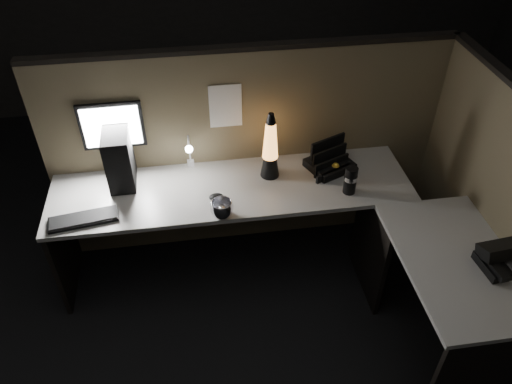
{
  "coord_description": "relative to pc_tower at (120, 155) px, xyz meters",
  "views": [
    {
      "loc": [
        -0.36,
        -1.86,
        2.74
      ],
      "look_at": [
        -0.03,
        0.35,
        0.88
      ],
      "focal_mm": 35.0,
      "sensor_mm": 36.0,
      "label": 1
    }
  ],
  "objects": [
    {
      "name": "floor",
      "position": [
        0.83,
        -0.8,
        -0.92
      ],
      "size": [
        6.0,
        6.0,
        0.0
      ],
      "primitive_type": "plane",
      "color": "black",
      "rests_on": "ground"
    },
    {
      "name": "room_shell",
      "position": [
        0.83,
        -0.8,
        0.7
      ],
      "size": [
        6.0,
        6.0,
        6.0
      ],
      "color": "silver",
      "rests_on": "ground"
    },
    {
      "name": "partition_back",
      "position": [
        0.83,
        0.13,
        -0.17
      ],
      "size": [
        2.66,
        0.06,
        1.5
      ],
      "primitive_type": "cube",
      "color": "brown",
      "rests_on": "ground"
    },
    {
      "name": "partition_right",
      "position": [
        2.16,
        -0.7,
        -0.17
      ],
      "size": [
        0.06,
        1.66,
        1.5
      ],
      "primitive_type": "cube",
      "color": "brown",
      "rests_on": "ground"
    },
    {
      "name": "desk",
      "position": [
        1.01,
        -0.55,
        -0.33
      ],
      "size": [
        2.6,
        1.6,
        0.73
      ],
      "color": "#ABA9A2",
      "rests_on": "ground"
    },
    {
      "name": "pc_tower",
      "position": [
        0.0,
        0.0,
        0.0
      ],
      "size": [
        0.17,
        0.36,
        0.37
      ],
      "primitive_type": "cube",
      "rotation": [
        0.0,
        0.0,
        0.02
      ],
      "color": "black",
      "rests_on": "desk"
    },
    {
      "name": "monitor",
      "position": [
        -0.02,
        0.09,
        0.12
      ],
      "size": [
        0.39,
        0.17,
        0.5
      ],
      "rotation": [
        0.0,
        0.0,
        0.02
      ],
      "color": "black",
      "rests_on": "desk"
    },
    {
      "name": "keyboard",
      "position": [
        -0.22,
        -0.38,
        -0.18
      ],
      "size": [
        0.41,
        0.19,
        0.02
      ],
      "primitive_type": "cube",
      "rotation": [
        0.0,
        0.0,
        0.15
      ],
      "color": "black",
      "rests_on": "desk"
    },
    {
      "name": "mouse",
      "position": [
        0.58,
        -0.3,
        -0.17
      ],
      "size": [
        0.09,
        0.07,
        0.04
      ],
      "primitive_type": "ellipsoid",
      "rotation": [
        0.0,
        0.0,
        0.04
      ],
      "color": "black",
      "rests_on": "desk"
    },
    {
      "name": "clip_lamp",
      "position": [
        0.44,
        0.01,
        -0.04
      ],
      "size": [
        0.05,
        0.2,
        0.25
      ],
      "color": "white",
      "rests_on": "desk"
    },
    {
      "name": "organizer",
      "position": [
        1.35,
        -0.08,
        -0.14
      ],
      "size": [
        0.34,
        0.32,
        0.21
      ],
      "rotation": [
        0.0,
        0.0,
        0.4
      ],
      "color": "black",
      "rests_on": "desk"
    },
    {
      "name": "lava_lamp",
      "position": [
        0.95,
        -0.1,
        0.01
      ],
      "size": [
        0.12,
        0.12,
        0.46
      ],
      "color": "black",
      "rests_on": "desk"
    },
    {
      "name": "travel_mug",
      "position": [
        1.41,
        -0.35,
        -0.09
      ],
      "size": [
        0.08,
        0.08,
        0.19
      ],
      "primitive_type": "cylinder",
      "color": "black",
      "rests_on": "desk"
    },
    {
      "name": "steel_mug",
      "position": [
        0.6,
        -0.46,
        -0.13
      ],
      "size": [
        0.16,
        0.16,
        0.11
      ],
      "primitive_type": "imported",
      "rotation": [
        0.0,
        0.0,
        -0.18
      ],
      "color": "silver",
      "rests_on": "desk"
    },
    {
      "name": "figurine",
      "position": [
        1.38,
        -0.14,
        -0.14
      ],
      "size": [
        0.05,
        0.05,
        0.05
      ],
      "primitive_type": "sphere",
      "color": "yellow",
      "rests_on": "desk"
    },
    {
      "name": "pinned_paper",
      "position": [
        0.69,
        0.1,
        0.23
      ],
      "size": [
        0.21,
        0.0,
        0.3
      ],
      "primitive_type": "cube",
      "color": "white",
      "rests_on": "partition_back"
    },
    {
      "name": "desk_phone",
      "position": [
        2.03,
        -1.06,
        -0.13
      ],
      "size": [
        0.25,
        0.26,
        0.14
      ],
      "rotation": [
        0.0,
        0.0,
        0.09
      ],
      "color": "black",
      "rests_on": "desk"
    }
  ]
}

